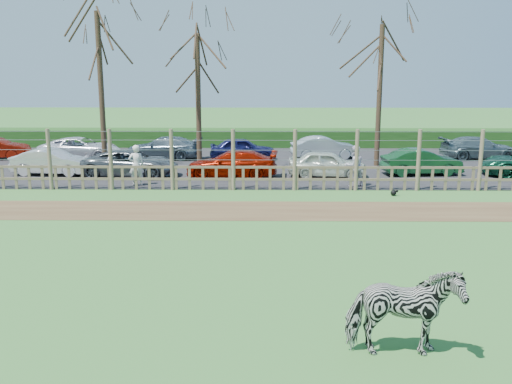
{
  "coord_description": "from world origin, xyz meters",
  "views": [
    {
      "loc": [
        1.24,
        -14.86,
        4.83
      ],
      "look_at": [
        1.0,
        2.5,
        1.1
      ],
      "focal_mm": 40.0,
      "sensor_mm": 36.0,
      "label": 1
    }
  ],
  "objects_px": {
    "tree_mid": "(198,69)",
    "tree_right": "(381,61)",
    "car_4": "(327,164)",
    "visitor_a": "(136,165)",
    "zebra": "(404,312)",
    "car_11": "(324,148)",
    "car_3": "(232,164)",
    "car_10": "(242,149)",
    "car_13": "(479,148)",
    "tree_left": "(99,53)",
    "car_2": "(131,163)",
    "car_1": "(52,162)",
    "visitor_b": "(354,166)",
    "car_5": "(422,162)",
    "car_8": "(81,148)",
    "crow": "(394,193)",
    "car_9": "(163,148)"
  },
  "relations": [
    {
      "from": "zebra",
      "to": "car_11",
      "type": "relative_size",
      "value": 0.52
    },
    {
      "from": "car_1",
      "to": "tree_mid",
      "type": "bearing_deg",
      "value": -66.63
    },
    {
      "from": "tree_mid",
      "to": "tree_right",
      "type": "height_order",
      "value": "tree_right"
    },
    {
      "from": "car_8",
      "to": "tree_mid",
      "type": "bearing_deg",
      "value": -109.51
    },
    {
      "from": "visitor_a",
      "to": "car_1",
      "type": "height_order",
      "value": "visitor_a"
    },
    {
      "from": "tree_left",
      "to": "visitor_b",
      "type": "bearing_deg",
      "value": -18.57
    },
    {
      "from": "tree_left",
      "to": "crow",
      "type": "xyz_separation_m",
      "value": [
        12.84,
        -5.5,
        -5.5
      ]
    },
    {
      "from": "tree_left",
      "to": "visitor_a",
      "type": "relative_size",
      "value": 4.57
    },
    {
      "from": "crow",
      "to": "car_10",
      "type": "bearing_deg",
      "value": 125.42
    },
    {
      "from": "car_9",
      "to": "car_2",
      "type": "bearing_deg",
      "value": 0.57
    },
    {
      "from": "visitor_a",
      "to": "car_4",
      "type": "bearing_deg",
      "value": -177.8
    },
    {
      "from": "visitor_a",
      "to": "car_13",
      "type": "relative_size",
      "value": 0.42
    },
    {
      "from": "car_10",
      "to": "tree_left",
      "type": "bearing_deg",
      "value": 112.29
    },
    {
      "from": "car_2",
      "to": "car_13",
      "type": "height_order",
      "value": "same"
    },
    {
      "from": "zebra",
      "to": "car_1",
      "type": "relative_size",
      "value": 0.52
    },
    {
      "from": "tree_right",
      "to": "car_4",
      "type": "bearing_deg",
      "value": -131.91
    },
    {
      "from": "tree_mid",
      "to": "car_1",
      "type": "bearing_deg",
      "value": -160.53
    },
    {
      "from": "car_5",
      "to": "car_4",
      "type": "bearing_deg",
      "value": 91.56
    },
    {
      "from": "car_9",
      "to": "car_13",
      "type": "xyz_separation_m",
      "value": [
        17.31,
        0.19,
        0.0
      ]
    },
    {
      "from": "car_1",
      "to": "car_11",
      "type": "xyz_separation_m",
      "value": [
        13.17,
        5.18,
        0.0
      ]
    },
    {
      "from": "visitor_b",
      "to": "visitor_a",
      "type": "bearing_deg",
      "value": -19.56
    },
    {
      "from": "car_9",
      "to": "car_13",
      "type": "height_order",
      "value": "same"
    },
    {
      "from": "tree_mid",
      "to": "visitor_b",
      "type": "relative_size",
      "value": 3.96
    },
    {
      "from": "car_3",
      "to": "car_10",
      "type": "distance_m",
      "value": 5.08
    },
    {
      "from": "car_8",
      "to": "car_2",
      "type": "bearing_deg",
      "value": -142.52
    },
    {
      "from": "visitor_a",
      "to": "car_3",
      "type": "distance_m",
      "value": 4.4
    },
    {
      "from": "zebra",
      "to": "visitor_b",
      "type": "relative_size",
      "value": 1.1
    },
    {
      "from": "car_2",
      "to": "car_3",
      "type": "relative_size",
      "value": 1.04
    },
    {
      "from": "car_5",
      "to": "car_13",
      "type": "bearing_deg",
      "value": -47.96
    },
    {
      "from": "car_8",
      "to": "car_10",
      "type": "height_order",
      "value": "same"
    },
    {
      "from": "tree_left",
      "to": "car_2",
      "type": "distance_m",
      "value": 5.5
    },
    {
      "from": "car_3",
      "to": "car_13",
      "type": "distance_m",
      "value": 14.39
    },
    {
      "from": "tree_left",
      "to": "tree_right",
      "type": "xyz_separation_m",
      "value": [
        13.5,
        1.5,
        -0.37
      ]
    },
    {
      "from": "visitor_a",
      "to": "car_4",
      "type": "height_order",
      "value": "visitor_a"
    },
    {
      "from": "car_5",
      "to": "car_8",
      "type": "distance_m",
      "value": 17.88
    },
    {
      "from": "car_1",
      "to": "car_8",
      "type": "bearing_deg",
      "value": 5.52
    },
    {
      "from": "car_5",
      "to": "car_10",
      "type": "distance_m",
      "value": 9.57
    },
    {
      "from": "tree_mid",
      "to": "car_3",
      "type": "relative_size",
      "value": 1.65
    },
    {
      "from": "crow",
      "to": "tree_left",
      "type": "bearing_deg",
      "value": 156.81
    },
    {
      "from": "tree_right",
      "to": "visitor_a",
      "type": "relative_size",
      "value": 4.26
    },
    {
      "from": "car_2",
      "to": "car_13",
      "type": "xyz_separation_m",
      "value": [
        17.88,
        5.51,
        0.0
      ]
    },
    {
      "from": "car_3",
      "to": "car_9",
      "type": "height_order",
      "value": "same"
    },
    {
      "from": "visitor_b",
      "to": "car_13",
      "type": "relative_size",
      "value": 0.42
    },
    {
      "from": "car_9",
      "to": "tree_left",
      "type": "bearing_deg",
      "value": -24.73
    },
    {
      "from": "car_3",
      "to": "car_5",
      "type": "relative_size",
      "value": 1.14
    },
    {
      "from": "tree_right",
      "to": "tree_mid",
      "type": "bearing_deg",
      "value": -176.82
    },
    {
      "from": "car_3",
      "to": "car_10",
      "type": "height_order",
      "value": "same"
    },
    {
      "from": "tree_left",
      "to": "car_2",
      "type": "height_order",
      "value": "tree_left"
    },
    {
      "from": "visitor_a",
      "to": "car_8",
      "type": "height_order",
      "value": "visitor_a"
    },
    {
      "from": "tree_left",
      "to": "visitor_b",
      "type": "relative_size",
      "value": 4.57
    }
  ]
}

